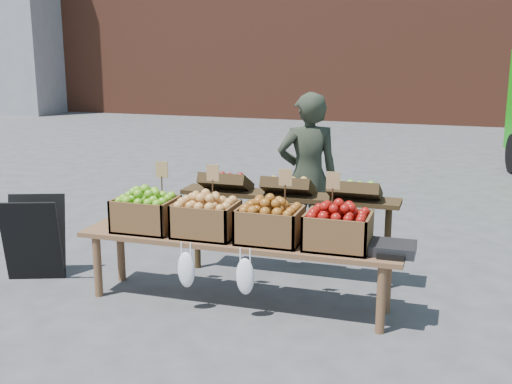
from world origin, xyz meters
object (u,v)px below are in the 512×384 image
(vendor, at_px, (308,177))
(weighing_scale, at_px, (393,248))
(crate_russet_pears, at_px, (206,219))
(display_bench, at_px, (238,271))
(crate_green_apples, at_px, (338,231))
(crate_red_apples, at_px, (270,225))
(back_table, at_px, (288,224))
(crate_golden_apples, at_px, (146,214))
(chalkboard_sign, at_px, (34,238))

(vendor, distance_m, weighing_scale, 1.68)
(crate_russet_pears, bearing_deg, weighing_scale, 0.00)
(display_bench, distance_m, crate_green_apples, 0.93)
(crate_red_apples, relative_size, weighing_scale, 1.47)
(back_table, distance_m, crate_golden_apples, 1.30)
(chalkboard_sign, bearing_deg, crate_green_apples, -20.24)
(weighing_scale, bearing_deg, crate_russet_pears, 180.00)
(back_table, distance_m, weighing_scale, 1.25)
(crate_golden_apples, bearing_deg, chalkboard_sign, -179.87)
(chalkboard_sign, distance_m, crate_red_apples, 2.27)
(weighing_scale, bearing_deg, chalkboard_sign, -179.96)
(crate_russet_pears, height_order, crate_green_apples, same)
(vendor, bearing_deg, back_table, 62.55)
(chalkboard_sign, height_order, weighing_scale, chalkboard_sign)
(display_bench, height_order, crate_green_apples, crate_green_apples)
(crate_russet_pears, bearing_deg, chalkboard_sign, -179.91)
(vendor, relative_size, crate_golden_apples, 3.34)
(display_bench, height_order, crate_russet_pears, crate_russet_pears)
(back_table, height_order, weighing_scale, back_table)
(back_table, relative_size, display_bench, 0.78)
(crate_russet_pears, bearing_deg, crate_golden_apples, 180.00)
(back_table, xyz_separation_m, crate_russet_pears, (-0.51, -0.72, 0.19))
(vendor, xyz_separation_m, chalkboard_sign, (-2.24, -1.35, -0.45))
(crate_russet_pears, xyz_separation_m, weighing_scale, (1.52, 0.00, -0.10))
(chalkboard_sign, relative_size, crate_russet_pears, 1.56)
(crate_red_apples, xyz_separation_m, crate_green_apples, (0.55, 0.00, 0.00))
(display_bench, xyz_separation_m, crate_red_apples, (0.28, 0.00, 0.42))
(vendor, bearing_deg, crate_red_apples, 65.71)
(crate_golden_apples, bearing_deg, crate_russet_pears, 0.00)
(crate_red_apples, height_order, weighing_scale, crate_red_apples)
(crate_green_apples, bearing_deg, crate_golden_apples, 180.00)
(vendor, bearing_deg, crate_russet_pears, 43.52)
(chalkboard_sign, xyz_separation_m, back_table, (2.21, 0.72, 0.13))
(weighing_scale, bearing_deg, back_table, 144.59)
(chalkboard_sign, distance_m, weighing_scale, 3.23)
(vendor, xyz_separation_m, crate_golden_apples, (-1.09, -1.35, -0.13))
(weighing_scale, bearing_deg, vendor, 125.99)
(display_bench, bearing_deg, back_table, 71.77)
(back_table, height_order, crate_green_apples, back_table)
(vendor, height_order, crate_green_apples, vendor)
(back_table, height_order, crate_golden_apples, back_table)
(chalkboard_sign, height_order, crate_green_apples, crate_green_apples)
(crate_russet_pears, bearing_deg, vendor, 68.05)
(display_bench, xyz_separation_m, crate_russet_pears, (-0.28, 0.00, 0.42))
(vendor, relative_size, back_table, 0.80)
(crate_russet_pears, bearing_deg, display_bench, 0.00)
(chalkboard_sign, relative_size, crate_red_apples, 1.56)
(crate_golden_apples, xyz_separation_m, crate_russet_pears, (0.55, 0.00, 0.00))
(crate_golden_apples, height_order, crate_red_apples, same)
(crate_green_apples, distance_m, weighing_scale, 0.44)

